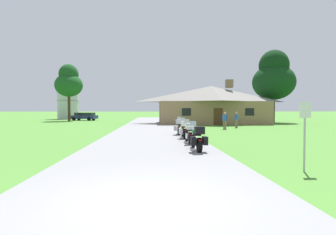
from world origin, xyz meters
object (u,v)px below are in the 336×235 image
Objects in this scene: motorcycle_green_nearest_to_camera at (197,139)px; bystander_blue_shirt_beside_signpost at (225,120)px; tree_right_of_lodge at (274,77)px; metal_silo_distant at (68,98)px; bystander_blue_shirt_near_lodge at (236,119)px; motorcycle_yellow_second_in_row at (189,133)px; tree_left_far at (69,82)px; motorcycle_orange_farthest_in_row at (179,127)px; motorcycle_orange_third_in_row at (184,130)px; parked_navy_suv_far_left at (84,116)px; metal_signpost_roadside at (305,128)px.

bystander_blue_shirt_beside_signpost is (5.01, 13.27, 0.32)m from motorcycle_green_nearest_to_camera.
metal_silo_distant is at bearing 153.84° from tree_right_of_lodge.
bystander_blue_shirt_near_lodge is 2.80m from bystander_blue_shirt_beside_signpost.
tree_left_far is at bearing 117.46° from motorcycle_yellow_second_in_row.
motorcycle_green_nearest_to_camera is 7.87m from motorcycle_orange_farthest_in_row.
motorcycle_orange_third_in_row is at bearing 88.88° from motorcycle_yellow_second_in_row.
bystander_blue_shirt_beside_signpost is at bearing -125.40° from parked_navy_suv_far_left.
bystander_blue_shirt_near_lodge is at bearing 61.51° from motorcycle_yellow_second_in_row.
metal_signpost_roadside is 0.44× the size of parked_navy_suv_far_left.
bystander_blue_shirt_beside_signpost is 38.61m from metal_silo_distant.
motorcycle_green_nearest_to_camera is at bearing 115.51° from bystander_blue_shirt_beside_signpost.
bystander_blue_shirt_near_lodge is 29.53m from tree_left_far.
motorcycle_orange_third_in_row is 2.55m from motorcycle_orange_farthest_in_row.
motorcycle_orange_third_in_row is 33.29m from parked_navy_suv_far_left.
motorcycle_yellow_second_in_row is 2.57m from motorcycle_orange_third_in_row.
metal_silo_distant is (-24.15, 29.94, 3.34)m from bystander_blue_shirt_beside_signpost.
tree_left_far is 32.63m from tree_right_of_lodge.
motorcycle_orange_third_in_row is (0.06, 5.32, 0.00)m from motorcycle_green_nearest_to_camera.
bystander_blue_shirt_beside_signpost is at bearing 82.15° from metal_signpost_roadside.
metal_signpost_roadside is 0.22× the size of tree_left_far.
motorcycle_green_nearest_to_camera is 0.24× the size of metal_silo_distant.
bystander_blue_shirt_near_lodge is 0.79× the size of metal_signpost_roadside.
motorcycle_orange_third_in_row is 0.42× the size of parked_navy_suv_far_left.
motorcycle_orange_farthest_in_row is 0.22× the size of tree_left_far.
motorcycle_green_nearest_to_camera is 2.75m from motorcycle_yellow_second_in_row.
motorcycle_orange_farthest_in_row is 12.13m from metal_signpost_roadside.
motorcycle_yellow_second_in_row is 44.91m from metal_silo_distant.
metal_silo_distant is (-19.14, 43.21, 3.66)m from motorcycle_green_nearest_to_camera.
motorcycle_orange_third_in_row is 0.24× the size of metal_silo_distant.
motorcycle_green_nearest_to_camera is at bearing -64.48° from tree_left_far.
parked_navy_suv_far_left is (-20.84, 20.13, -0.17)m from bystander_blue_shirt_near_lodge.
motorcycle_yellow_second_in_row is (0.01, 2.75, 0.01)m from motorcycle_green_nearest_to_camera.
motorcycle_orange_farthest_in_row is 30.97m from parked_navy_suv_far_left.
motorcycle_green_nearest_to_camera and motorcycle_yellow_second_in_row have the same top height.
bystander_blue_shirt_near_lodge reaches higher than motorcycle_green_nearest_to_camera.
tree_left_far is at bearing 167.02° from tree_right_of_lodge.
metal_silo_distant reaches higher than motorcycle_green_nearest_to_camera.
motorcycle_orange_farthest_in_row is 0.42× the size of parked_navy_suv_far_left.
tree_right_of_lodge is (15.81, 20.69, 6.07)m from motorcycle_orange_third_in_row.
motorcycle_orange_third_in_row is (0.05, 2.57, -0.01)m from motorcycle_yellow_second_in_row.
metal_signpost_roadside is at bearing -57.92° from motorcycle_green_nearest_to_camera.
tree_right_of_lodge reaches higher than motorcycle_orange_third_in_row.
tree_left_far reaches higher than parked_navy_suv_far_left.
tree_left_far is 0.89× the size of tree_right_of_lodge.
tree_right_of_lodge is at bearing -12.98° from tree_left_far.
motorcycle_yellow_second_in_row is at bearing -64.67° from metal_silo_distant.
metal_signpost_roadside is (2.62, -6.69, 0.73)m from motorcycle_yellow_second_in_row.
tree_right_of_lodge is at bearing -84.26° from bystander_blue_shirt_beside_signpost.
motorcycle_orange_third_in_row is 0.22× the size of tree_left_far.
parked_navy_suv_far_left reaches higher than motorcycle_green_nearest_to_camera.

